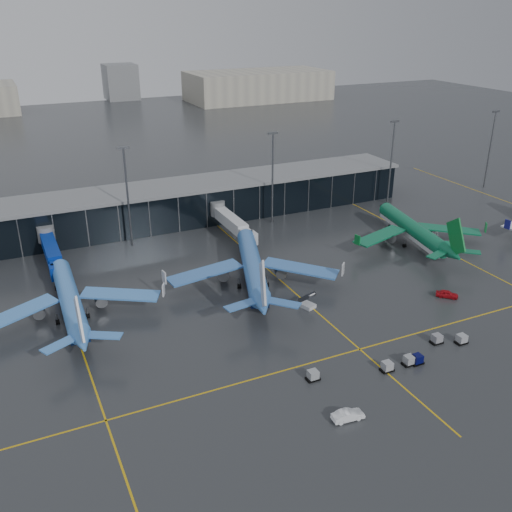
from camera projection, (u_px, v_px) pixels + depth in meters
name	position (u px, v px, depth m)	size (l,w,h in m)	color
ground	(272.00, 323.00, 110.19)	(600.00, 600.00, 0.00)	#282B2D
terminal_pier	(173.00, 204.00, 159.40)	(142.00, 17.00, 10.70)	black
jet_bridges	(52.00, 252.00, 130.39)	(94.00, 27.50, 7.20)	#595B60
flood_masts	(204.00, 184.00, 148.02)	(203.00, 0.50, 25.50)	#595B60
distant_hangars	(148.00, 90.00, 349.94)	(260.00, 71.00, 22.00)	#B2AD99
taxi_lines	(291.00, 290.00, 122.86)	(220.00, 120.00, 0.02)	gold
airliner_arkefly	(68.00, 287.00, 109.97)	(36.53, 41.60, 12.79)	#4489E2
airliner_klm_near	(252.00, 254.00, 123.24)	(39.27, 44.73, 13.75)	#3C75C5
airliner_aer_lingus	(413.00, 220.00, 144.49)	(36.62, 41.71, 12.82)	#0C6641
baggage_carts	(406.00, 356.00, 98.20)	(32.22, 5.19, 1.70)	black
mobile_airstair	(307.00, 304.00, 115.64)	(3.14, 3.75, 3.45)	silver
service_van_red	(447.00, 294.00, 119.48)	(1.82, 4.53, 1.54)	#B80E17
service_van_white	(348.00, 415.00, 84.02)	(1.73, 4.97, 1.64)	white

